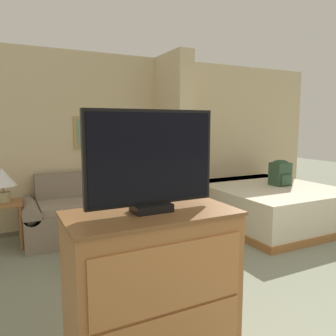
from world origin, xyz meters
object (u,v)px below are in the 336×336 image
at_px(couch, 99,212).
at_px(table_lamp, 2,180).
at_px(coffee_table, 124,231).
at_px(tv_dresser, 152,288).
at_px(bed, 267,204).
at_px(backpack, 280,172).
at_px(tv, 151,161).

relative_size(couch, table_lamp, 4.83).
bearing_deg(couch, coffee_table, -90.38).
bearing_deg(coffee_table, table_lamp, 138.37).
xyz_separation_m(table_lamp, tv_dresser, (0.84, -2.65, -0.37)).
distance_m(table_lamp, tv_dresser, 2.80).
height_order(couch, bed, couch).
xyz_separation_m(couch, backpack, (2.72, -0.73, 0.48)).
relative_size(tv, bed, 0.40).
height_order(tv_dresser, tv, tv).
bearing_deg(table_lamp, coffee_table, -41.63).
bearing_deg(bed, backpack, -16.91).
bearing_deg(tv, couch, 82.30).
xyz_separation_m(couch, tv_dresser, (-0.36, -2.68, 0.19)).
bearing_deg(tv, backpack, 32.30).
xyz_separation_m(couch, bed, (2.52, -0.66, -0.01)).
distance_m(couch, backpack, 2.86).
distance_m(coffee_table, backpack, 2.79).
distance_m(bed, backpack, 0.54).
relative_size(couch, backpack, 5.06).
bearing_deg(tv_dresser, backpack, 32.32).
height_order(coffee_table, bed, bed).
relative_size(coffee_table, backpack, 1.88).
xyz_separation_m(table_lamp, bed, (3.72, -0.64, -0.58)).
xyz_separation_m(couch, coffee_table, (-0.01, -1.09, 0.04)).
bearing_deg(backpack, tv_dresser, -147.68).
height_order(table_lamp, tv_dresser, same).
bearing_deg(coffee_table, tv, -102.59).
bearing_deg(couch, table_lamp, -178.74).
bearing_deg(tv_dresser, table_lamp, 107.58).
xyz_separation_m(table_lamp, backpack, (3.92, -0.70, -0.08)).
bearing_deg(backpack, coffee_table, -172.44).
bearing_deg(tv, tv_dresser, -90.00).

